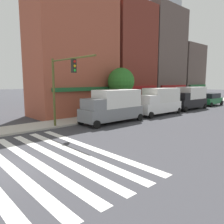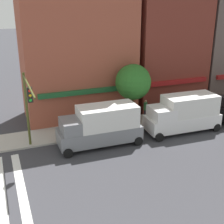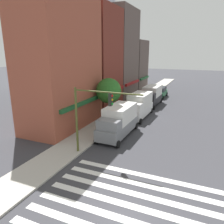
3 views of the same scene
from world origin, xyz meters
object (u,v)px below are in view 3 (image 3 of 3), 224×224
traffic_signal (91,110)px  suv_green (160,92)px  box_truck_white (139,105)px  box_truck_black (152,95)px  box_truck_grey (118,121)px  pedestrian_red_jacket (119,107)px  street_tree (109,91)px  pedestrian_green_top (110,110)px

traffic_signal → suv_green: 26.31m
box_truck_white → box_truck_black: 7.04m
traffic_signal → box_truck_black: traffic_signal is taller
box_truck_grey → pedestrian_red_jacket: box_truck_grey is taller
street_tree → suv_green: bearing=-9.2°
box_truck_grey → suv_green: box_truck_grey is taller
box_truck_grey → box_truck_white: 7.18m
box_truck_black → traffic_signal: bearing=-179.8°
box_truck_white → pedestrian_red_jacket: (0.04, 2.75, -0.51)m
street_tree → box_truck_grey: bearing=-144.2°
box_truck_grey → pedestrian_green_top: (5.36, 3.25, -0.51)m
street_tree → box_truck_black: bearing=-15.1°
box_truck_grey → box_truck_black: bearing=0.7°
traffic_signal → box_truck_grey: size_ratio=0.90×
box_truck_black → street_tree: street_tree is taller
suv_green → street_tree: street_tree is taller
box_truck_grey → street_tree: street_tree is taller
box_truck_grey → box_truck_black: size_ratio=1.00×
box_truck_white → street_tree: bearing=141.2°
pedestrian_red_jacket → street_tree: (-3.34, 0.05, 2.74)m
traffic_signal → pedestrian_green_top: bearing=16.0°
box_truck_black → pedestrian_red_jacket: (-7.00, 2.75, -0.51)m
suv_green → box_truck_black: bearing=179.9°
traffic_signal → box_truck_white: bearing=-1.3°
suv_green → street_tree: size_ratio=0.91×
box_truck_black → suv_green: box_truck_black is taller
box_truck_black → pedestrian_red_jacket: size_ratio=3.52×
box_truck_black → pedestrian_red_jacket: box_truck_black is taller
box_truck_grey → traffic_signal: bearing=177.5°
pedestrian_red_jacket → street_tree: street_tree is taller
pedestrian_red_jacket → suv_green: bearing=-84.8°
traffic_signal → box_truck_white: traffic_signal is taller
box_truck_grey → box_truck_white: bearing=0.7°
box_truck_grey → street_tree: size_ratio=1.20×
pedestrian_green_top → box_truck_black: bearing=20.0°
pedestrian_red_jacket → street_tree: bearing=105.6°
box_truck_black → pedestrian_green_top: 9.46m
box_truck_white → pedestrian_green_top: 3.77m
box_truck_black → pedestrian_green_top: size_ratio=3.52×
pedestrian_red_jacket → pedestrian_green_top: bearing=91.4°
traffic_signal → box_truck_black: size_ratio=0.90×
box_truck_white → box_truck_black: same height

